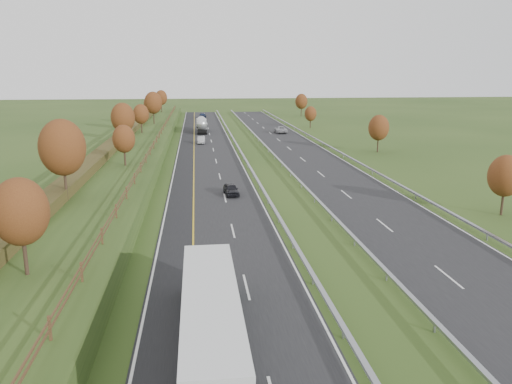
# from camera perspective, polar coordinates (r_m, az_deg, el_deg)

# --- Properties ---
(ground) EXTENTS (400.00, 400.00, 0.00)m
(ground) POSITION_cam_1_polar(r_m,az_deg,el_deg) (76.10, 0.63, 3.11)
(ground) COLOR #2B4217
(ground) RESTS_ON ground
(near_carriageway) EXTENTS (10.50, 200.00, 0.04)m
(near_carriageway) POSITION_cam_1_polar(r_m,az_deg,el_deg) (80.41, -5.50, 3.63)
(near_carriageway) COLOR black
(near_carriageway) RESTS_ON ground
(far_carriageway) EXTENTS (10.50, 200.00, 0.04)m
(far_carriageway) POSITION_cam_1_polar(r_m,az_deg,el_deg) (82.44, 6.06, 3.86)
(far_carriageway) COLOR black
(far_carriageway) RESTS_ON ground
(hard_shoulder) EXTENTS (3.00, 200.00, 0.04)m
(hard_shoulder) POSITION_cam_1_polar(r_m,az_deg,el_deg) (80.42, -8.18, 3.56)
(hard_shoulder) COLOR black
(hard_shoulder) RESTS_ON ground
(lane_markings) EXTENTS (26.75, 200.00, 0.01)m
(lane_markings) POSITION_cam_1_polar(r_m,az_deg,el_deg) (80.68, -0.95, 3.74)
(lane_markings) COLOR silver
(lane_markings) RESTS_ON near_carriageway
(embankment_left) EXTENTS (12.00, 200.00, 2.00)m
(embankment_left) POSITION_cam_1_polar(r_m,az_deg,el_deg) (81.02, -14.77, 4.02)
(embankment_left) COLOR #2B4217
(embankment_left) RESTS_ON ground
(hedge_left) EXTENTS (2.20, 180.00, 1.10)m
(hedge_left) POSITION_cam_1_polar(r_m,az_deg,el_deg) (81.10, -16.24, 5.05)
(hedge_left) COLOR #373716
(hedge_left) RESTS_ON embankment_left
(fence_left) EXTENTS (0.12, 189.06, 1.20)m
(fence_left) POSITION_cam_1_polar(r_m,az_deg,el_deg) (79.86, -11.67, 5.31)
(fence_left) COLOR #422B19
(fence_left) RESTS_ON embankment_left
(median_barrier_near) EXTENTS (0.32, 200.00, 0.71)m
(median_barrier_near) POSITION_cam_1_polar(r_m,az_deg,el_deg) (80.64, -1.45, 4.14)
(median_barrier_near) COLOR gray
(median_barrier_near) RESTS_ON ground
(median_barrier_far) EXTENTS (0.32, 200.00, 0.71)m
(median_barrier_far) POSITION_cam_1_polar(r_m,az_deg,el_deg) (81.27, 2.14, 4.21)
(median_barrier_far) COLOR gray
(median_barrier_far) RESTS_ON ground
(outer_barrier_far) EXTENTS (0.32, 200.00, 0.71)m
(outer_barrier_far) POSITION_cam_1_polar(r_m,az_deg,el_deg) (83.82, 9.95, 4.30)
(outer_barrier_far) COLOR gray
(outer_barrier_far) RESTS_ON ground
(trees_left) EXTENTS (6.64, 164.30, 7.66)m
(trees_left) POSITION_cam_1_polar(r_m,az_deg,el_deg) (76.98, -15.08, 7.56)
(trees_left) COLOR #2D2116
(trees_left) RESTS_ON embankment_left
(trees_far) EXTENTS (8.45, 118.60, 7.12)m
(trees_far) POSITION_cam_1_polar(r_m,az_deg,el_deg) (113.32, 9.46, 8.53)
(trees_far) COLOR #2D2116
(trees_far) RESTS_ON ground
(box_lorry) EXTENTS (2.58, 16.28, 4.06)m
(box_lorry) POSITION_cam_1_polar(r_m,az_deg,el_deg) (24.67, -5.22, -14.10)
(box_lorry) COLOR black
(box_lorry) RESTS_ON near_carriageway
(road_tanker) EXTENTS (2.40, 11.22, 3.46)m
(road_tanker) POSITION_cam_1_polar(r_m,az_deg,el_deg) (118.96, -6.23, 7.71)
(road_tanker) COLOR silver
(road_tanker) RESTS_ON near_carriageway
(car_dark_near) EXTENTS (1.80, 3.87, 1.28)m
(car_dark_near) POSITION_cam_1_polar(r_m,az_deg,el_deg) (57.26, -2.87, 0.31)
(car_dark_near) COLOR black
(car_dark_near) RESTS_ON near_carriageway
(car_silver_mid) EXTENTS (1.53, 4.17, 1.36)m
(car_silver_mid) POSITION_cam_1_polar(r_m,az_deg,el_deg) (99.78, -6.28, 5.94)
(car_silver_mid) COLOR #A3A4A8
(car_silver_mid) RESTS_ON near_carriageway
(car_small_far) EXTENTS (2.67, 5.24, 1.45)m
(car_small_far) POSITION_cam_1_polar(r_m,az_deg,el_deg) (155.53, -6.14, 8.65)
(car_small_far) COLOR #121D38
(car_small_far) RESTS_ON near_carriageway
(car_oncoming) EXTENTS (2.84, 5.71, 1.55)m
(car_oncoming) POSITION_cam_1_polar(r_m,az_deg,el_deg) (116.87, 2.84, 7.15)
(car_oncoming) COLOR #AEAEB3
(car_oncoming) RESTS_ON far_carriageway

